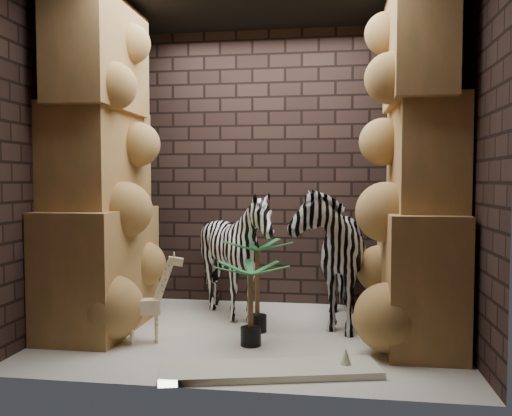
% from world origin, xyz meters
% --- Properties ---
extents(floor, '(3.50, 3.50, 0.00)m').
position_xyz_m(floor, '(0.00, 0.00, 0.00)').
color(floor, beige).
rests_on(floor, ground).
extents(wall_back, '(3.50, 0.00, 3.50)m').
position_xyz_m(wall_back, '(0.00, 1.25, 1.50)').
color(wall_back, black).
rests_on(wall_back, ground).
extents(wall_front, '(3.50, 0.00, 3.50)m').
position_xyz_m(wall_front, '(0.00, -1.25, 1.50)').
color(wall_front, black).
rests_on(wall_front, ground).
extents(wall_left, '(0.00, 3.00, 3.00)m').
position_xyz_m(wall_left, '(-1.75, 0.00, 1.50)').
color(wall_left, black).
rests_on(wall_left, ground).
extents(wall_right, '(0.00, 3.00, 3.00)m').
position_xyz_m(wall_right, '(1.75, 0.00, 1.50)').
color(wall_right, black).
rests_on(wall_right, ground).
extents(rock_pillar_left, '(0.68, 1.30, 3.00)m').
position_xyz_m(rock_pillar_left, '(-1.40, 0.00, 1.50)').
color(rock_pillar_left, '#B77B46').
rests_on(rock_pillar_left, floor).
extents(rock_pillar_right, '(0.58, 1.25, 3.00)m').
position_xyz_m(rock_pillar_right, '(1.42, 0.00, 1.50)').
color(rock_pillar_right, '#B77B46').
rests_on(rock_pillar_right, floor).
extents(zebra_right, '(0.72, 1.30, 1.53)m').
position_xyz_m(zebra_right, '(0.67, 0.54, 0.76)').
color(zebra_right, white).
rests_on(zebra_right, floor).
extents(zebra_left, '(1.15, 1.36, 1.14)m').
position_xyz_m(zebra_left, '(-0.23, 0.51, 0.57)').
color(zebra_left, white).
rests_on(zebra_left, floor).
extents(giraffe_toy, '(0.42, 0.26, 0.78)m').
position_xyz_m(giraffe_toy, '(-0.85, -0.37, 0.39)').
color(giraffe_toy, beige).
rests_on(giraffe_toy, floor).
extents(palm_front, '(0.36, 0.36, 0.84)m').
position_xyz_m(palm_front, '(0.04, 0.10, 0.42)').
color(palm_front, '#135728').
rests_on(palm_front, floor).
extents(palm_back, '(0.36, 0.36, 0.69)m').
position_xyz_m(palm_back, '(0.05, -0.30, 0.35)').
color(palm_back, '#135728').
rests_on(palm_back, floor).
extents(surfboard, '(1.58, 0.73, 0.05)m').
position_xyz_m(surfboard, '(0.28, -0.92, 0.03)').
color(surfboard, beige).
rests_on(surfboard, floor).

